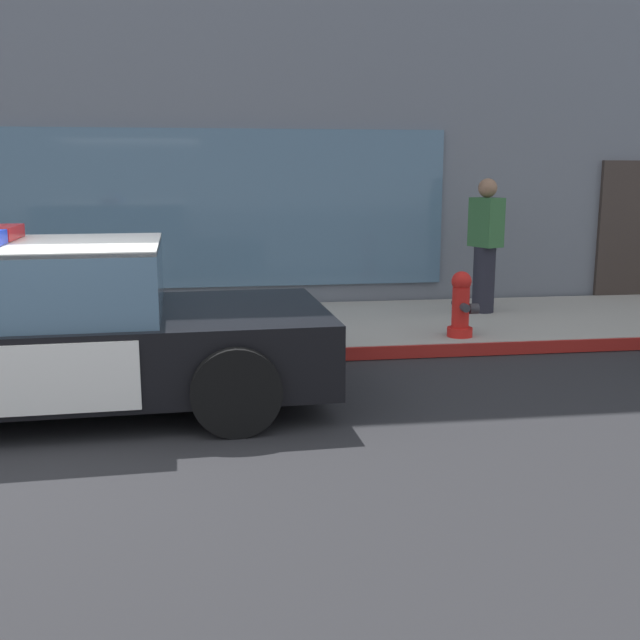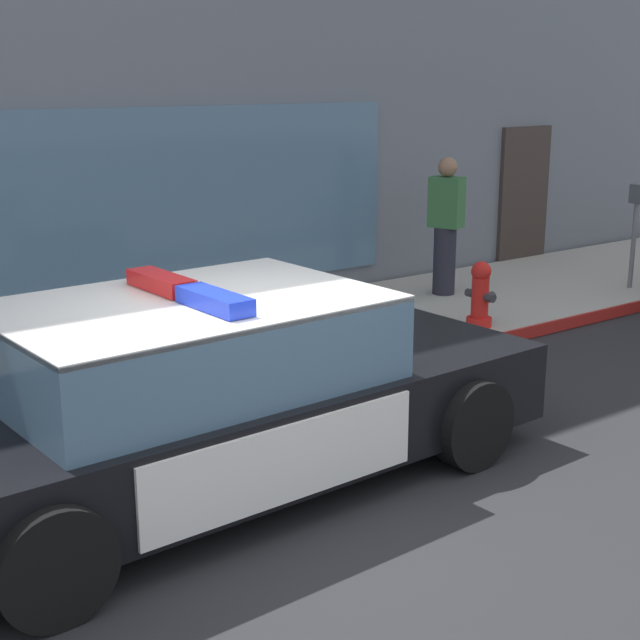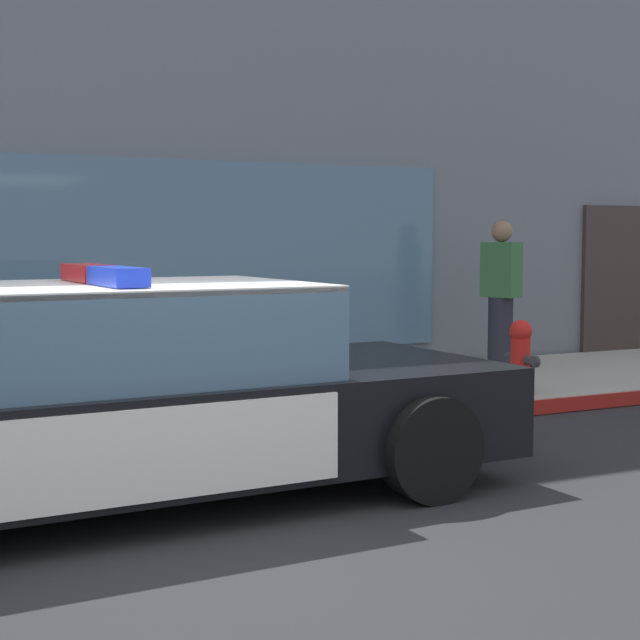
% 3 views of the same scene
% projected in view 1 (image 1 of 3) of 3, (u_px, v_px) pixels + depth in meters
% --- Properties ---
extents(ground, '(48.00, 48.00, 0.00)m').
position_uv_depth(ground, '(31.00, 435.00, 5.62)').
color(ground, '#262628').
extents(sidewalk, '(48.00, 2.72, 0.15)m').
position_uv_depth(sidewalk, '(94.00, 334.00, 8.73)').
color(sidewalk, '#A39E93').
rests_on(sidewalk, ground).
extents(curb_red_paint, '(28.80, 0.04, 0.14)m').
position_uv_depth(curb_red_paint, '(73.00, 364.00, 7.40)').
color(curb_red_paint, maroon).
rests_on(curb_red_paint, ground).
extents(storefront_building, '(24.02, 9.99, 9.20)m').
position_uv_depth(storefront_building, '(144.00, 28.00, 14.06)').
color(storefront_building, slate).
rests_on(storefront_building, ground).
extents(police_cruiser, '(4.97, 2.28, 1.49)m').
position_uv_depth(police_cruiser, '(21.00, 329.00, 6.11)').
color(police_cruiser, black).
rests_on(police_cruiser, ground).
extents(fire_hydrant, '(0.34, 0.39, 0.73)m').
position_uv_depth(fire_hydrant, '(461.00, 305.00, 8.22)').
color(fire_hydrant, red).
rests_on(fire_hydrant, sidewalk).
extents(pedestrian_on_sidewalk, '(0.39, 0.47, 1.71)m').
position_uv_depth(pedestrian_on_sidewalk, '(485.00, 246.00, 9.56)').
color(pedestrian_on_sidewalk, '#23232D').
rests_on(pedestrian_on_sidewalk, sidewalk).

